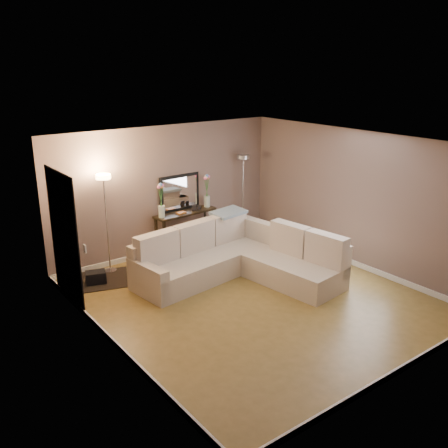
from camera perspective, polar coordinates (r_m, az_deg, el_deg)
floor at (r=8.45m, az=3.29°, el=-8.50°), size 5.00×5.50×0.01m
ceiling at (r=7.64m, az=3.64°, el=9.26°), size 5.00×5.50×0.01m
wall_back at (r=10.13m, az=-6.68°, el=3.85°), size 5.00×0.02×2.60m
wall_front at (r=6.25m, az=20.08°, el=-6.41°), size 5.00×0.02×2.60m
wall_left at (r=6.70m, az=-13.23°, el=-4.10°), size 0.02×5.50×2.60m
wall_right at (r=9.70m, az=14.88°, el=2.71°), size 0.02×5.50×2.60m
baseboard_back at (r=10.48m, az=-6.36°, el=-2.81°), size 5.00×0.03×0.10m
baseboard_front at (r=6.86m, az=18.74°, el=-15.91°), size 5.00×0.03×0.10m
baseboard_left at (r=7.27m, az=-12.32°, el=-13.22°), size 0.03×5.50×0.10m
baseboard_right at (r=10.08m, az=14.22°, el=-4.17°), size 0.03×5.50×0.10m
doorway at (r=8.28m, az=-17.77°, el=-1.65°), size 0.02×1.20×2.20m
switch_plate at (r=7.49m, az=-15.63°, el=-2.73°), size 0.02×0.08×0.12m
sectional_sofa at (r=9.11m, az=1.32°, el=-3.90°), size 3.08×2.76×0.98m
throw_blanket at (r=9.69m, az=0.54°, el=1.34°), size 0.76×0.52×0.09m
console_table at (r=10.31m, az=-4.78°, el=-0.63°), size 1.38×0.46×0.84m
leaning_mirror at (r=10.28m, az=-5.08°, el=3.59°), size 0.96×0.11×0.75m
table_decor at (r=10.21m, az=-4.34°, el=1.45°), size 0.58×0.14×0.14m
flower_vase_left at (r=9.85m, az=-7.19°, el=2.37°), size 0.16×0.13×0.72m
flower_vase_right at (r=10.51m, az=-1.96°, el=3.50°), size 0.16×0.13×0.72m
floor_lamp_lit at (r=9.26m, az=-13.42°, el=2.23°), size 0.33×0.33×1.87m
floor_lamp_unlit at (r=10.92m, az=2.18°, el=5.08°), size 0.30×0.30×1.86m
charcoal_rug at (r=9.36m, az=-13.20°, el=-6.14°), size 1.44×1.24×0.02m
black_bag at (r=9.21m, az=-14.44°, el=-5.94°), size 0.40×0.34×0.22m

